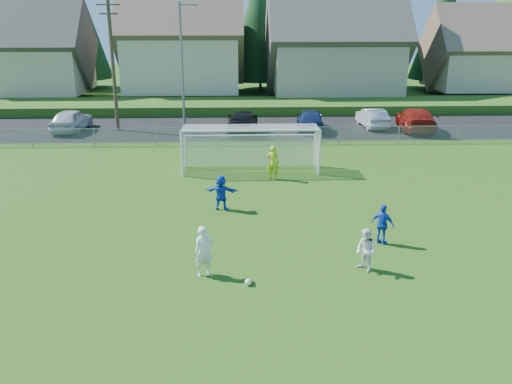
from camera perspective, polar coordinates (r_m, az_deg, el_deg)
The scene contains 20 objects.
ground at distance 15.31m, azimuth 1.17°, elevation -14.61°, with size 160.00×160.00×0.00m, color #193D0C.
asphalt_lot at distance 41.17m, azimuth -1.03°, elevation 6.77°, with size 60.00×60.00×0.00m, color black.
grass_embankment at distance 48.47m, azimuth -1.22°, elevation 9.03°, with size 70.00×6.00×0.80m, color #1E420F.
soccer_ball at distance 17.60m, azimuth -0.83°, elevation -9.47°, with size 0.22×0.22×0.22m, color white.
player_white_a at distance 17.99m, azimuth -5.52°, elevation -6.24°, with size 0.63×0.41×1.72m, color white.
player_white_b at distance 18.59m, azimuth 11.49°, elevation -6.05°, with size 0.74×0.57×1.52m, color white.
player_blue_a at distance 20.87m, azimuth 13.20°, elevation -3.34°, with size 0.91×0.38×1.55m, color #143EBC.
player_blue_b at distance 23.88m, azimuth -3.69°, elevation -0.05°, with size 1.46×0.46×1.57m, color #143EBC.
goalkeeper at distance 28.20m, azimuth 1.81°, elevation 3.13°, with size 0.66×0.43×1.80m, color #B5D118.
car_a at distance 42.17m, azimuth -18.87°, elevation 7.19°, with size 1.91×4.76×1.62m, color silver.
car_d at distance 39.77m, azimuth -1.42°, elevation 7.46°, with size 2.12×5.22×1.52m, color black.
car_e at distance 40.32m, azimuth 5.71°, elevation 7.59°, with size 1.89×4.69×1.60m, color navy.
car_f at distance 42.26m, azimuth 12.15°, elevation 7.65°, with size 1.51×4.32×1.42m, color #B0B0B0.
car_g at distance 41.93m, azimuth 16.49°, elevation 7.37°, with size 2.30×5.67×1.64m, color maroon.
soccer_goal at distance 29.64m, azimuth -0.59°, elevation 5.35°, with size 7.42×1.90×2.50m.
chainlink_fence at distance 35.66m, azimuth -0.85°, elevation 5.96°, with size 52.06×0.06×1.20m.
streetlight at distance 39.14m, azimuth -7.72°, elevation 13.16°, with size 1.38×0.18×9.00m.
utility_pole at distance 40.88m, azimuth -14.88°, elevation 13.38°, with size 1.60×0.26×10.00m.
houses_row at distance 55.35m, azimuth 0.73°, elevation 17.42°, with size 53.90×11.45×13.27m.
tree_row at distance 61.59m, azimuth -0.48°, elevation 17.13°, with size 65.98×12.36×13.80m.
Camera 1 is at (-0.79, -12.81, 8.36)m, focal length 38.00 mm.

